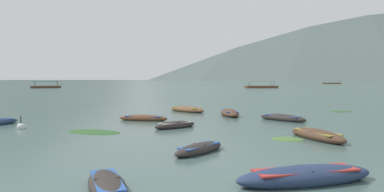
{
  "coord_description": "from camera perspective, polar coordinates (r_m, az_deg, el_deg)",
  "views": [
    {
      "loc": [
        2.25,
        -6.15,
        3.09
      ],
      "look_at": [
        -1.55,
        38.19,
        0.85
      ],
      "focal_mm": 31.81,
      "sensor_mm": 36.0,
      "label": 1
    }
  ],
  "objects": [
    {
      "name": "ferry_2",
      "position": [
        119.86,
        11.51,
        1.56
      ],
      "size": [
        11.46,
        6.0,
        2.54
      ],
      "color": "brown",
      "rests_on": "ground"
    },
    {
      "name": "ground_plane",
      "position": [
        1506.15,
        4.82,
        2.75
      ],
      "size": [
        6000.0,
        6000.0,
        0.0
      ],
      "primitive_type": "plane",
      "color": "#425B56"
    },
    {
      "name": "weed_patch_3",
      "position": [
        20.67,
        -16.17,
        -5.84
      ],
      "size": [
        3.8,
        2.7,
        0.14
      ],
      "primitive_type": "ellipsoid",
      "rotation": [
        0.0,
        0.0,
        2.85
      ],
      "color": "#2D5628",
      "rests_on": "ground"
    },
    {
      "name": "rowboat_3",
      "position": [
        18.75,
        20.23,
        -6.18
      ],
      "size": [
        2.67,
        4.06,
        0.63
      ],
      "color": "#4C3323",
      "rests_on": "ground"
    },
    {
      "name": "rowboat_2",
      "position": [
        28.95,
        6.33,
        -2.85
      ],
      "size": [
        1.99,
        4.22,
        0.68
      ],
      "color": "#4C3323",
      "rests_on": "ground"
    },
    {
      "name": "mountain_1",
      "position": [
        2259.08,
        -1.57,
        6.81
      ],
      "size": [
        826.14,
        826.14,
        315.61
      ],
      "primitive_type": "cone",
      "color": "#4C5B56",
      "rests_on": "ground"
    },
    {
      "name": "rowboat_1",
      "position": [
        10.91,
        18.5,
        -12.63
      ],
      "size": [
        4.55,
        2.54,
        0.65
      ],
      "color": "navy",
      "rests_on": "ground"
    },
    {
      "name": "ferry_0",
      "position": [
        231.12,
        22.32,
        2.01
      ],
      "size": [
        11.48,
        5.88,
        2.54
      ],
      "color": "brown",
      "rests_on": "ground"
    },
    {
      "name": "mooring_buoy",
      "position": [
        23.71,
        -26.75,
        -4.67
      ],
      "size": [
        0.49,
        0.49,
        0.93
      ],
      "color": "silver",
      "rests_on": "ground"
    },
    {
      "name": "weed_patch_1",
      "position": [
        18.24,
        15.75,
        -6.99
      ],
      "size": [
        1.71,
        1.41,
        0.14
      ],
      "primitive_type": "ellipsoid",
      "rotation": [
        0.0,
        0.0,
        3.09
      ],
      "color": "#477033",
      "rests_on": "ground"
    },
    {
      "name": "mountain_0",
      "position": [
        2404.79,
        -28.96,
        9.71
      ],
      "size": [
        1981.21,
        1981.21,
        608.04
      ],
      "primitive_type": "cone",
      "color": "#4C5B56",
      "rests_on": "ground"
    },
    {
      "name": "rowboat_10",
      "position": [
        10.03,
        -14.06,
        -14.26
      ],
      "size": [
        2.25,
        3.19,
        0.48
      ],
      "color": "#2D2826",
      "rests_on": "ground"
    },
    {
      "name": "rowboat_4",
      "position": [
        25.59,
        -8.15,
        -3.71
      ],
      "size": [
        3.82,
        1.42,
        0.54
      ],
      "color": "brown",
      "rests_on": "ground"
    },
    {
      "name": "rowboat_5",
      "position": [
        26.2,
        14.96,
        -3.59
      ],
      "size": [
        3.53,
        3.38,
        0.6
      ],
      "color": "#2D2826",
      "rests_on": "ground"
    },
    {
      "name": "mountain_2",
      "position": [
        1938.14,
        22.85,
        11.42
      ],
      "size": [
        2319.74,
        2319.74,
        596.54
      ],
      "primitive_type": "cone",
      "color": "#4C5B56",
      "rests_on": "ground"
    },
    {
      "name": "rowboat_0",
      "position": [
        14.45,
        1.23,
        -8.85
      ],
      "size": [
        2.39,
        2.98,
        0.5
      ],
      "color": "#2D2826",
      "rests_on": "ground"
    },
    {
      "name": "ferry_1",
      "position": [
        126.94,
        -23.26,
        1.45
      ],
      "size": [
        9.97,
        6.65,
        2.54
      ],
      "color": "#4C3323",
      "rests_on": "ground"
    },
    {
      "name": "rowboat_7",
      "position": [
        32.12,
        -0.85,
        -2.29
      ],
      "size": [
        4.14,
        3.82,
        0.64
      ],
      "color": "brown",
      "rests_on": "ground"
    },
    {
      "name": "rowboat_6",
      "position": [
        21.63,
        -2.84,
        -4.9
      ],
      "size": [
        2.87,
        2.79,
        0.53
      ],
      "color": "#2D2826",
      "rests_on": "ground"
    },
    {
      "name": "weed_patch_0",
      "position": [
        35.15,
        23.64,
        -2.41
      ],
      "size": [
        2.66,
        2.26,
        0.14
      ],
      "primitive_type": "ellipsoid",
      "rotation": [
        0.0,
        0.0,
        2.09
      ],
      "color": "#2D5628",
      "rests_on": "ground"
    }
  ]
}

